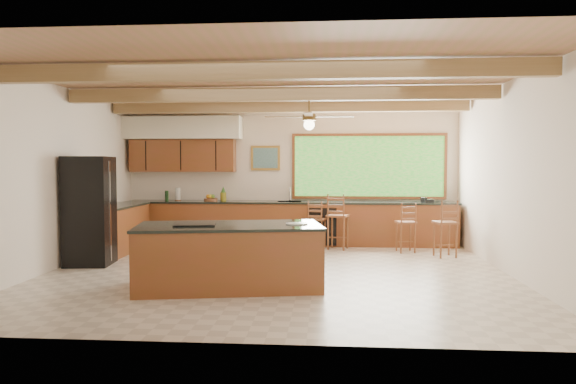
{
  "coord_description": "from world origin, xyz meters",
  "views": [
    {
      "loc": [
        0.78,
        -7.99,
        1.69
      ],
      "look_at": [
        0.13,
        0.8,
        1.23
      ],
      "focal_mm": 32.0,
      "sensor_mm": 36.0,
      "label": 1
    }
  ],
  "objects": [
    {
      "name": "room_shell",
      "position": [
        -0.17,
        0.65,
        2.21
      ],
      "size": [
        7.27,
        6.54,
        3.02
      ],
      "color": "silver",
      "rests_on": "ground"
    },
    {
      "name": "counter_run",
      "position": [
        -0.82,
        2.52,
        0.46
      ],
      "size": [
        7.12,
        3.1,
        1.23
      ],
      "color": "brown",
      "rests_on": "ground"
    },
    {
      "name": "bar_stool_d",
      "position": [
        2.98,
        1.54,
        0.63
      ],
      "size": [
        0.45,
        0.45,
        1.06
      ],
      "rotation": [
        0.0,
        0.0,
        0.22
      ],
      "color": "brown",
      "rests_on": "ground"
    },
    {
      "name": "bar_stool_a",
      "position": [
        0.59,
        2.4,
        0.58
      ],
      "size": [
        0.42,
        0.42,
        0.98
      ],
      "rotation": [
        0.0,
        0.0,
        -0.23
      ],
      "color": "brown",
      "rests_on": "ground"
    },
    {
      "name": "refrigerator",
      "position": [
        -3.22,
        0.4,
        0.92
      ],
      "size": [
        0.78,
        0.77,
        1.84
      ],
      "rotation": [
        0.0,
        0.0,
        0.1
      ],
      "color": "black",
      "rests_on": "ground"
    },
    {
      "name": "island",
      "position": [
        -0.55,
        -1.03,
        0.44
      ],
      "size": [
        2.68,
        1.6,
        0.89
      ],
      "rotation": [
        0.0,
        0.0,
        0.17
      ],
      "color": "brown",
      "rests_on": "ground"
    },
    {
      "name": "ground",
      "position": [
        0.0,
        0.0,
        0.0
      ],
      "size": [
        7.2,
        7.2,
        0.0
      ],
      "primitive_type": "plane",
      "color": "beige",
      "rests_on": "ground"
    },
    {
      "name": "bar_stool_b",
      "position": [
        2.33,
        2.02,
        0.58
      ],
      "size": [
        0.4,
        0.4,
        0.97
      ],
      "rotation": [
        0.0,
        0.0,
        0.17
      ],
      "color": "brown",
      "rests_on": "ground"
    },
    {
      "name": "bar_stool_c",
      "position": [
        1.02,
        2.27,
        0.67
      ],
      "size": [
        0.49,
        0.49,
        1.12
      ],
      "rotation": [
        0.0,
        0.0,
        -0.26
      ],
      "color": "brown",
      "rests_on": "ground"
    }
  ]
}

